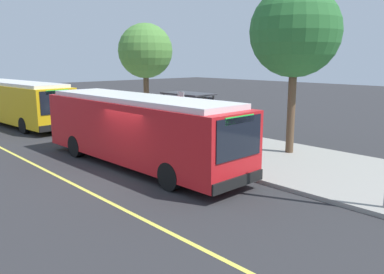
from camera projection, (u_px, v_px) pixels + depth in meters
name	position (u px, v px, depth m)	size (l,w,h in m)	color
ground_plane	(130.00, 174.00, 15.33)	(120.00, 120.00, 0.00)	#2B2B2D
sidewalk_curb	(232.00, 149.00, 19.30)	(44.00, 6.40, 0.15)	gray
lane_stripe_center	(78.00, 187.00, 13.87)	(36.00, 0.14, 0.01)	#E0D64C
transit_bus_main	(138.00, 128.00, 16.31)	(10.96, 2.86, 2.95)	red
transit_bus_second	(17.00, 101.00, 26.61)	(11.49, 3.37, 2.95)	gold
bus_shelter	(188.00, 105.00, 21.70)	(2.90, 1.60, 2.48)	#333338
waiting_bench	(191.00, 129.00, 21.81)	(1.60, 0.48, 0.95)	brown
route_sign_post	(181.00, 113.00, 18.50)	(0.44, 0.08, 2.80)	#333338
pedestrian_commuter	(184.00, 127.00, 19.46)	(0.24, 0.40, 1.69)	#282D47
street_tree_near_shelter	(145.00, 51.00, 25.63)	(3.55, 3.55, 6.60)	brown
street_tree_upstreet	(295.00, 32.00, 17.33)	(4.04, 4.04, 7.51)	brown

